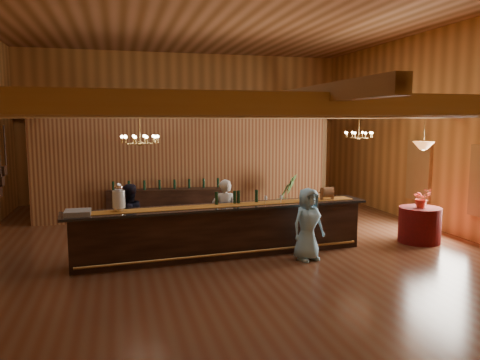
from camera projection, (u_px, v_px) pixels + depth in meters
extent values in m
plane|color=brown|center=(229.00, 245.00, 11.34)|extent=(14.00, 14.00, 0.00)
plane|color=#A46A44|center=(228.00, 10.00, 10.65)|extent=(14.00, 14.00, 0.00)
cube|color=#C4853F|center=(186.00, 127.00, 17.71)|extent=(12.00, 0.10, 5.50)
cube|color=#C4853F|center=(404.00, 148.00, 4.28)|extent=(12.00, 0.10, 5.50)
cube|color=#C4853F|center=(446.00, 130.00, 12.51)|extent=(0.10, 14.00, 5.50)
cube|color=olive|center=(333.00, 104.00, 5.66)|extent=(11.90, 0.20, 0.28)
cube|color=olive|center=(268.00, 109.00, 8.06)|extent=(11.90, 0.20, 0.28)
cube|color=olive|center=(233.00, 112.00, 10.46)|extent=(11.90, 0.20, 0.28)
cube|color=olive|center=(212.00, 113.00, 12.86)|extent=(11.90, 0.20, 0.28)
cube|color=olive|center=(197.00, 115.00, 15.26)|extent=(11.90, 0.20, 0.28)
cube|color=olive|center=(186.00, 115.00, 17.46)|extent=(11.90, 0.20, 0.28)
cube|color=olive|center=(19.00, 104.00, 9.79)|extent=(0.18, 13.90, 0.22)
cube|color=olive|center=(228.00, 106.00, 10.92)|extent=(0.18, 13.90, 0.22)
cube|color=olive|center=(398.00, 107.00, 12.06)|extent=(0.18, 13.90, 0.22)
cube|color=olive|center=(52.00, 167.00, 14.32)|extent=(0.20, 0.20, 3.20)
cube|color=olive|center=(322.00, 160.00, 16.60)|extent=(0.20, 0.20, 3.20)
cube|color=brown|center=(186.00, 168.00, 14.38)|extent=(9.00, 0.18, 3.10)
cube|color=white|center=(419.00, 171.00, 13.61)|extent=(0.12, 1.05, 1.75)
cube|color=#331D13|center=(220.00, 189.00, 16.80)|extent=(1.20, 0.60, 1.10)
cube|color=#95603C|center=(135.00, 194.00, 16.05)|extent=(1.00, 0.60, 1.00)
cube|color=#331D13|center=(223.00, 232.00, 10.40)|extent=(6.51, 1.17, 1.08)
cube|color=black|center=(223.00, 207.00, 10.33)|extent=(6.85, 1.34, 0.05)
cube|color=#9C2F12|center=(223.00, 205.00, 10.32)|extent=(6.38, 0.90, 0.01)
cylinder|color=#AD8947|center=(228.00, 254.00, 10.03)|extent=(6.25, 0.51, 0.05)
cylinder|color=silver|center=(119.00, 210.00, 9.65)|extent=(0.18, 0.18, 0.08)
cylinder|color=silver|center=(119.00, 199.00, 9.62)|extent=(0.26, 0.26, 0.36)
sphere|color=silver|center=(118.00, 187.00, 9.59)|extent=(0.18, 0.18, 0.18)
cube|color=gray|center=(78.00, 213.00, 9.29)|extent=(0.50, 0.50, 0.10)
cube|color=#95603C|center=(322.00, 194.00, 11.05)|extent=(0.06, 0.06, 0.30)
cube|color=#95603C|center=(332.00, 193.00, 11.12)|extent=(0.06, 0.06, 0.30)
cylinder|color=#95603C|center=(327.00, 192.00, 11.08)|extent=(0.24, 0.24, 0.24)
cylinder|color=black|center=(217.00, 198.00, 10.39)|extent=(0.07, 0.07, 0.30)
cylinder|color=black|center=(235.00, 197.00, 10.53)|extent=(0.07, 0.07, 0.30)
cylinder|color=black|center=(238.00, 197.00, 10.56)|extent=(0.07, 0.07, 0.30)
cylinder|color=black|center=(256.00, 196.00, 10.70)|extent=(0.07, 0.07, 0.30)
cube|color=#331D13|center=(167.00, 205.00, 13.96)|extent=(3.54, 1.06, 0.98)
cylinder|color=#3A0A08|center=(420.00, 225.00, 11.58)|extent=(1.01, 1.01, 0.88)
cylinder|color=#AD8947|center=(140.00, 127.00, 10.14)|extent=(0.02, 0.02, 0.69)
sphere|color=#AD8947|center=(140.00, 143.00, 10.18)|extent=(0.12, 0.12, 0.12)
torus|color=#AD8947|center=(140.00, 139.00, 10.17)|extent=(0.80, 0.80, 0.04)
cylinder|color=#AD8947|center=(359.00, 126.00, 13.42)|extent=(0.02, 0.02, 0.69)
sphere|color=#AD8947|center=(359.00, 138.00, 13.46)|extent=(0.12, 0.12, 0.12)
torus|color=#AD8947|center=(359.00, 134.00, 13.45)|extent=(0.80, 0.80, 0.04)
cylinder|color=#AD8947|center=(424.00, 129.00, 11.28)|extent=(0.02, 0.02, 0.80)
cone|color=#C1672C|center=(423.00, 146.00, 11.33)|extent=(0.52, 0.52, 0.20)
imported|color=silver|center=(225.00, 213.00, 11.09)|extent=(0.66, 0.49, 1.63)
imported|color=black|center=(129.00, 219.00, 10.60)|extent=(0.97, 0.93, 1.59)
imported|color=#84C6EF|center=(308.00, 224.00, 10.06)|extent=(0.87, 0.69, 1.58)
imported|color=#3A622D|center=(286.00, 197.00, 14.24)|extent=(0.95, 0.88, 1.39)
imported|color=red|center=(422.00, 198.00, 11.45)|extent=(0.46, 0.40, 0.48)
imported|color=#AD8947|center=(422.00, 202.00, 11.55)|extent=(0.18, 0.18, 0.27)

